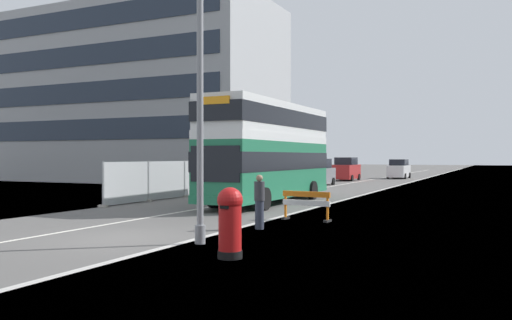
{
  "coord_description": "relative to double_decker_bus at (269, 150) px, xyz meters",
  "views": [
    {
      "loc": [
        10.1,
        -12.05,
        2.35
      ],
      "look_at": [
        0.64,
        7.83,
        2.2
      ],
      "focal_mm": 37.33,
      "sensor_mm": 36.0,
      "label": 1
    }
  ],
  "objects": [
    {
      "name": "car_receding_far",
      "position": [
        0.37,
        33.05,
        -1.69
      ],
      "size": [
        1.94,
        4.39,
        2.03
      ],
      "color": "silver",
      "rests_on": "ground"
    },
    {
      "name": "car_receding_mid",
      "position": [
        -3.38,
        25.94,
        -1.6
      ],
      "size": [
        2.04,
        4.2,
        2.25
      ],
      "color": "maroon",
      "rests_on": "ground"
    },
    {
      "name": "backdrop_office_block",
      "position": [
        -22.88,
        17.09,
        5.42
      ],
      "size": [
        29.57,
        12.41,
        16.14
      ],
      "color": "#9EA0A3",
      "rests_on": "ground"
    },
    {
      "name": "bare_tree_far_verge_near",
      "position": [
        -15.15,
        23.85,
        -0.0
      ],
      "size": [
        3.09,
        2.23,
        4.99
      ],
      "color": "#4C3D2D",
      "rests_on": "ground"
    },
    {
      "name": "double_decker_bus",
      "position": [
        0.0,
        0.0,
        0.0
      ],
      "size": [
        2.85,
        11.22,
        4.99
      ],
      "color": "#1E6B47",
      "rests_on": "ground"
    },
    {
      "name": "bare_tree_far_verge_mid",
      "position": [
        -14.37,
        37.3,
        -0.2
      ],
      "size": [
        3.32,
        2.75,
        4.42
      ],
      "color": "#4C3D2D",
      "rests_on": "ground"
    },
    {
      "name": "construction_site_fence",
      "position": [
        -5.97,
        1.38,
        -1.63
      ],
      "size": [
        0.44,
        13.8,
        2.13
      ],
      "color": "#A8AAAD",
      "rests_on": "ground"
    },
    {
      "name": "roadworks_barrier",
      "position": [
        4.21,
        -6.13,
        -1.98
      ],
      "size": [
        1.88,
        0.62,
        1.07
      ],
      "color": "orange",
      "rests_on": "ground"
    },
    {
      "name": "lamppost_foreground",
      "position": [
        3.41,
        -12.21,
        1.77
      ],
      "size": [
        0.29,
        0.7,
        9.34
      ],
      "color": "gray",
      "rests_on": "ground"
    },
    {
      "name": "pedestrian_at_kerb",
      "position": [
        3.63,
        -8.92,
        -1.77
      ],
      "size": [
        0.34,
        0.34,
        1.76
      ],
      "color": "#2D3342",
      "rests_on": "ground"
    },
    {
      "name": "red_pillar_postbox",
      "position": [
        5.1,
        -13.65,
        -1.76
      ],
      "size": [
        0.6,
        0.6,
        1.64
      ],
      "color": "black",
      "rests_on": "ground"
    },
    {
      "name": "ground",
      "position": [
        1.35,
        -12.28,
        -2.7
      ],
      "size": [
        140.0,
        280.0,
        0.1
      ],
      "color": "#565451"
    },
    {
      "name": "car_oncoming_near",
      "position": [
        -3.1,
        16.64,
        -1.65
      ],
      "size": [
        2.05,
        3.85,
        2.16
      ],
      "color": "slate",
      "rests_on": "ground"
    }
  ]
}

